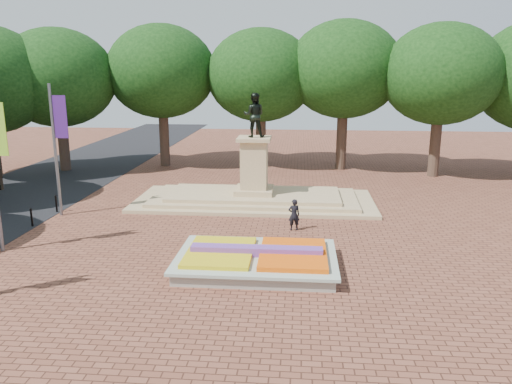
% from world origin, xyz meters
% --- Properties ---
extents(ground, '(90.00, 90.00, 0.00)m').
position_xyz_m(ground, '(0.00, 0.00, 0.00)').
color(ground, brown).
rests_on(ground, ground).
extents(flower_bed, '(6.30, 4.30, 0.91)m').
position_xyz_m(flower_bed, '(1.03, -2.00, 0.38)').
color(flower_bed, gray).
rests_on(flower_bed, ground).
extents(monument, '(14.00, 6.00, 6.40)m').
position_xyz_m(monument, '(0.00, 8.00, 0.88)').
color(monument, tan).
rests_on(monument, ground).
extents(tree_row_back, '(44.80, 8.80, 10.43)m').
position_xyz_m(tree_row_back, '(2.33, 18.00, 6.67)').
color(tree_row_back, '#37271E').
rests_on(tree_row_back, ground).
extents(pedestrian, '(0.64, 0.49, 1.57)m').
position_xyz_m(pedestrian, '(2.41, 2.99, 0.79)').
color(pedestrian, black).
rests_on(pedestrian, ground).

